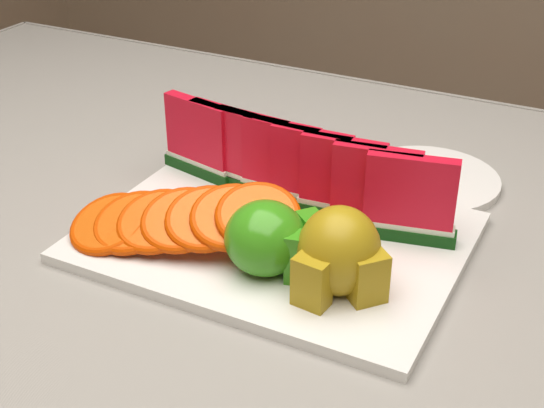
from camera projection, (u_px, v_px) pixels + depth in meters
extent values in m
cube|color=#4A2D1A|center=(211.00, 236.00, 0.89)|extent=(1.40, 0.90, 0.03)
cube|color=#4A2D1A|center=(57.00, 227.00, 1.63)|extent=(0.06, 0.06, 0.72)
cube|color=gray|center=(210.00, 222.00, 0.88)|extent=(1.52, 1.02, 0.01)
cube|color=gray|center=(364.00, 135.00, 1.32)|extent=(1.52, 0.01, 0.20)
cube|color=silver|center=(275.00, 237.00, 0.83)|extent=(0.40, 0.30, 0.01)
ellipsoid|color=#3E8719|center=(265.00, 238.00, 0.75)|extent=(0.10, 0.10, 0.08)
cube|color=#3E8719|center=(304.00, 259.00, 0.74)|extent=(0.04, 0.03, 0.06)
cube|color=beige|center=(309.00, 261.00, 0.73)|extent=(0.03, 0.01, 0.05)
cube|color=#3E8719|center=(312.00, 241.00, 0.77)|extent=(0.04, 0.04, 0.06)
cube|color=beige|center=(318.00, 242.00, 0.76)|extent=(0.03, 0.02, 0.05)
ellipsoid|color=#A86011|center=(339.00, 251.00, 0.72)|extent=(0.10, 0.10, 0.09)
cube|color=#A86011|center=(312.00, 283.00, 0.70)|extent=(0.04, 0.03, 0.05)
cube|color=#A86011|center=(369.00, 280.00, 0.71)|extent=(0.04, 0.04, 0.05)
cylinder|color=silver|center=(427.00, 180.00, 0.95)|extent=(0.23, 0.23, 0.01)
cube|color=silver|center=(195.00, 147.00, 1.04)|extent=(0.07, 0.16, 0.00)
cube|color=silver|center=(225.00, 124.00, 1.11)|extent=(0.02, 0.04, 0.00)
cube|color=silver|center=(228.00, 124.00, 1.11)|extent=(0.02, 0.04, 0.00)
cube|color=silver|center=(231.00, 125.00, 1.11)|extent=(0.02, 0.04, 0.00)
cube|color=#0B3C10|center=(200.00, 168.00, 0.95)|extent=(0.11, 0.04, 0.01)
cube|color=silver|center=(199.00, 161.00, 0.94)|extent=(0.10, 0.04, 0.01)
cube|color=#B40B28|center=(198.00, 130.00, 0.92)|extent=(0.10, 0.04, 0.08)
cube|color=#0B3C10|center=(226.00, 176.00, 0.93)|extent=(0.11, 0.04, 0.01)
cube|color=silver|center=(225.00, 169.00, 0.92)|extent=(0.10, 0.03, 0.01)
cube|color=#B40B28|center=(224.00, 138.00, 0.90)|extent=(0.10, 0.03, 0.08)
cube|color=#0B3C10|center=(252.00, 185.00, 0.91)|extent=(0.11, 0.03, 0.01)
cube|color=silver|center=(252.00, 178.00, 0.90)|extent=(0.10, 0.03, 0.01)
cube|color=#B40B28|center=(252.00, 146.00, 0.88)|extent=(0.10, 0.02, 0.08)
cube|color=#0B3C10|center=(281.00, 194.00, 0.89)|extent=(0.11, 0.02, 0.01)
cube|color=silver|center=(281.00, 186.00, 0.88)|extent=(0.10, 0.02, 0.01)
cube|color=#B40B28|center=(281.00, 154.00, 0.86)|extent=(0.10, 0.02, 0.08)
cube|color=#0B3C10|center=(310.00, 203.00, 0.87)|extent=(0.11, 0.02, 0.01)
cube|color=silver|center=(310.00, 195.00, 0.87)|extent=(0.10, 0.02, 0.01)
cube|color=#B40B28|center=(311.00, 162.00, 0.84)|extent=(0.10, 0.02, 0.08)
cube|color=#0B3C10|center=(341.00, 213.00, 0.85)|extent=(0.11, 0.03, 0.01)
cube|color=silver|center=(341.00, 205.00, 0.85)|extent=(0.10, 0.03, 0.01)
cube|color=#B40B28|center=(343.00, 171.00, 0.83)|extent=(0.10, 0.02, 0.08)
cube|color=#0B3C10|center=(373.00, 223.00, 0.83)|extent=(0.11, 0.04, 0.01)
cube|color=silver|center=(373.00, 215.00, 0.83)|extent=(0.10, 0.03, 0.01)
cube|color=#B40B28|center=(376.00, 181.00, 0.81)|extent=(0.10, 0.03, 0.08)
cube|color=#0B3C10|center=(406.00, 233.00, 0.81)|extent=(0.11, 0.04, 0.01)
cube|color=silver|center=(407.00, 225.00, 0.81)|extent=(0.10, 0.04, 0.01)
cube|color=#B40B28|center=(411.00, 191.00, 0.79)|extent=(0.10, 0.04, 0.08)
cylinder|color=#CA3B06|center=(109.00, 224.00, 0.81)|extent=(0.09, 0.09, 0.04)
torus|color=red|center=(109.00, 224.00, 0.81)|extent=(0.11, 0.10, 0.04)
cylinder|color=#CA3B06|center=(133.00, 222.00, 0.81)|extent=(0.09, 0.08, 0.04)
torus|color=red|center=(133.00, 222.00, 0.81)|extent=(0.10, 0.10, 0.04)
cylinder|color=#CA3B06|center=(157.00, 221.00, 0.80)|extent=(0.08, 0.08, 0.04)
torus|color=red|center=(157.00, 221.00, 0.80)|extent=(0.09, 0.09, 0.04)
cylinder|color=#CA3B06|center=(182.00, 220.00, 0.79)|extent=(0.09, 0.09, 0.04)
torus|color=red|center=(182.00, 220.00, 0.79)|extent=(0.10, 0.10, 0.04)
cylinder|color=#CA3B06|center=(207.00, 218.00, 0.79)|extent=(0.10, 0.10, 0.04)
torus|color=red|center=(207.00, 218.00, 0.79)|extent=(0.11, 0.11, 0.04)
cylinder|color=#CA3B06|center=(232.00, 217.00, 0.78)|extent=(0.10, 0.10, 0.04)
torus|color=red|center=(232.00, 217.00, 0.78)|extent=(0.12, 0.12, 0.04)
cylinder|color=#CA3B06|center=(258.00, 215.00, 0.77)|extent=(0.11, 0.11, 0.04)
torus|color=red|center=(258.00, 215.00, 0.77)|extent=(0.12, 0.12, 0.04)
cylinder|color=#CA3B06|center=(242.00, 157.00, 0.96)|extent=(0.08, 0.08, 0.03)
torus|color=red|center=(242.00, 157.00, 0.96)|extent=(0.09, 0.09, 0.03)
cylinder|color=#CA3B06|center=(275.00, 163.00, 0.94)|extent=(0.09, 0.09, 0.03)
torus|color=red|center=(275.00, 163.00, 0.94)|extent=(0.10, 0.10, 0.03)
cylinder|color=#CA3B06|center=(311.00, 168.00, 0.92)|extent=(0.09, 0.09, 0.03)
torus|color=red|center=(311.00, 168.00, 0.92)|extent=(0.10, 0.10, 0.03)
cylinder|color=#CA3B06|center=(347.00, 175.00, 0.90)|extent=(0.10, 0.10, 0.03)
torus|color=red|center=(347.00, 175.00, 0.90)|extent=(0.11, 0.11, 0.03)
ellipsoid|color=#D7490C|center=(207.00, 205.00, 0.86)|extent=(0.04, 0.05, 0.03)
ellipsoid|color=#D7490C|center=(223.00, 203.00, 0.86)|extent=(0.04, 0.03, 0.03)
ellipsoid|color=#D7490C|center=(242.00, 217.00, 0.83)|extent=(0.04, 0.05, 0.03)
ellipsoid|color=#D7490C|center=(259.00, 214.00, 0.84)|extent=(0.04, 0.04, 0.03)
ellipsoid|color=#D7490C|center=(285.00, 216.00, 0.83)|extent=(0.03, 0.04, 0.03)
ellipsoid|color=#D7490C|center=(299.00, 222.00, 0.82)|extent=(0.05, 0.04, 0.03)
ellipsoid|color=#D7490C|center=(317.00, 226.00, 0.82)|extent=(0.04, 0.03, 0.03)
ellipsoid|color=#D7490C|center=(333.00, 236.00, 0.80)|extent=(0.04, 0.04, 0.03)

